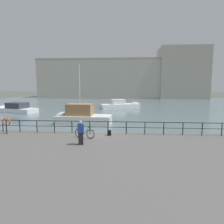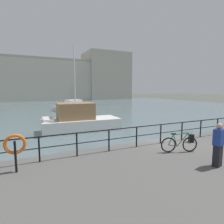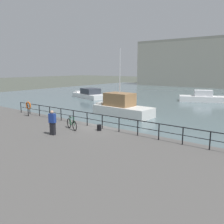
# 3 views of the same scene
# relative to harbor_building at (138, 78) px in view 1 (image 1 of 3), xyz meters

# --- Properties ---
(ground_plane) EXTENTS (240.00, 240.00, 0.00)m
(ground_plane) POSITION_rel_harbor_building_xyz_m (-6.04, -57.73, -7.05)
(ground_plane) COLOR #4C5147
(water_basin) EXTENTS (80.00, 60.00, 0.01)m
(water_basin) POSITION_rel_harbor_building_xyz_m (-6.04, -27.53, -7.04)
(water_basin) COLOR slate
(water_basin) RESTS_ON ground_plane
(quay_promenade) EXTENTS (56.00, 13.00, 0.76)m
(quay_promenade) POSITION_rel_harbor_building_xyz_m (-6.04, -64.23, -6.67)
(quay_promenade) COLOR #565451
(quay_promenade) RESTS_ON ground_plane
(harbor_building) EXTENTS (57.71, 12.68, 17.23)m
(harbor_building) POSITION_rel_harbor_building_xyz_m (0.00, 0.00, 0.00)
(harbor_building) COLOR #B2AD9E
(harbor_building) RESTS_ON ground_plane
(moored_white_yacht) EXTENTS (8.37, 5.33, 1.82)m
(moored_white_yacht) POSITION_rel_harbor_building_xyz_m (-5.26, -32.88, -6.41)
(moored_white_yacht) COLOR white
(moored_white_yacht) RESTS_ON water_basin
(moored_blue_motorboat) EXTENTS (8.38, 4.98, 1.73)m
(moored_blue_motorboat) POSITION_rel_harbor_building_xyz_m (-23.31, -40.58, -6.39)
(moored_blue_motorboat) COLOR white
(moored_blue_motorboat) RESTS_ON water_basin
(moored_small_launch) EXTENTS (6.85, 3.03, 7.36)m
(moored_small_launch) POSITION_rel_harbor_building_xyz_m (-9.23, -50.37, -6.08)
(moored_small_launch) COLOR white
(moored_small_launch) RESTS_ON water_basin
(quay_railing) EXTENTS (21.84, 0.07, 1.08)m
(quay_railing) POSITION_rel_harbor_building_xyz_m (-5.26, -58.48, -5.56)
(quay_railing) COLOR black
(quay_railing) RESTS_ON quay_promenade
(parked_bicycle) EXTENTS (1.68, 0.66, 0.98)m
(parked_bicycle) POSITION_rel_harbor_building_xyz_m (-6.97, -59.98, -5.90)
(parked_bicycle) COLOR black
(parked_bicycle) RESTS_ON quay_promenade
(mooring_bollard) EXTENTS (0.32, 0.32, 0.44)m
(mooring_bollard) POSITION_rel_harbor_building_xyz_m (-5.10, -59.03, -6.07)
(mooring_bollard) COLOR black
(mooring_bollard) RESTS_ON quay_promenade
(life_ring_stand) EXTENTS (0.75, 0.16, 1.40)m
(life_ring_stand) POSITION_rel_harbor_building_xyz_m (-13.86, -59.08, -5.32)
(life_ring_stand) COLOR black
(life_ring_stand) RESTS_ON quay_promenade
(standing_person) EXTENTS (0.50, 0.38, 1.69)m
(standing_person) POSITION_rel_harbor_building_xyz_m (-6.85, -61.83, -5.43)
(standing_person) COLOR black
(standing_person) RESTS_ON quay_promenade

